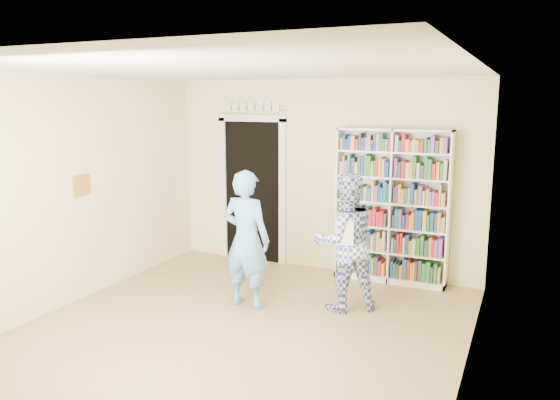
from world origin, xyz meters
name	(u,v)px	position (x,y,z in m)	size (l,w,h in m)	color
floor	(238,333)	(0.00, 0.00, 0.00)	(5.00, 5.00, 0.00)	#A4794F
ceiling	(234,69)	(0.00, 0.00, 2.70)	(5.00, 5.00, 0.00)	white
wall_back	(322,176)	(0.00, 2.50, 1.35)	(4.50, 4.50, 0.00)	#F7EBAA
wall_left	(68,192)	(-2.25, 0.00, 1.35)	(5.00, 5.00, 0.00)	#F7EBAA
wall_right	(471,229)	(2.25, 0.00, 1.35)	(5.00, 5.00, 0.00)	#F7EBAA
bookshelf	(392,206)	(1.04, 2.34, 1.03)	(1.49, 0.28, 2.05)	white
doorway	(253,183)	(-1.10, 2.48, 1.18)	(1.10, 0.08, 2.43)	black
wall_art	(82,185)	(-2.23, 0.20, 1.40)	(0.03, 0.25, 0.25)	brown
man_blue	(246,239)	(-0.28, 0.73, 0.81)	(0.59, 0.39, 1.63)	#69ACEA
man_plaid	(345,242)	(0.79, 1.13, 0.80)	(0.78, 0.61, 1.60)	#304292
paper_sheet	(344,233)	(0.86, 0.90, 0.97)	(0.20, 0.01, 0.29)	white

